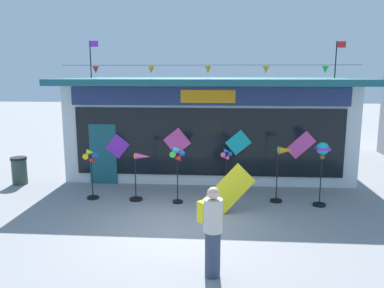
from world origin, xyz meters
The scene contains 11 objects.
ground_plane centered at (0.00, 0.00, 0.00)m, with size 80.00×80.00×0.00m, color gray.
kite_shop_building centered at (0.65, 5.92, 1.76)m, with size 9.99×5.76×4.85m.
wind_spinner_far_left centered at (-2.66, 1.96, 0.97)m, with size 0.41×0.34×1.49m.
wind_spinner_left centered at (-1.24, 1.93, 0.84)m, with size 0.64×0.38×1.40m.
wind_spinner_center_left centered at (-0.13, 1.76, 1.15)m, with size 0.41×0.29×1.64m.
wind_spinner_center_right centered at (1.24, 1.96, 0.82)m, with size 0.37×0.37×1.57m.
wind_spinner_right centered at (2.83, 2.09, 1.16)m, with size 0.61×0.33×1.62m.
wind_spinner_far_right centered at (3.84, 1.84, 1.40)m, with size 0.36×0.36×1.80m.
person_near_camera centered at (0.94, -2.18, 0.89)m, with size 0.47×0.45×1.68m.
trash_bin centered at (-5.59, 3.32, 0.46)m, with size 0.52×0.52×0.91m.
display_kite_on_ground centered at (1.35, 1.09, 0.66)m, with size 0.67×0.03×1.23m, color yellow.
Camera 1 is at (1.06, -8.72, 3.64)m, focal length 36.27 mm.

